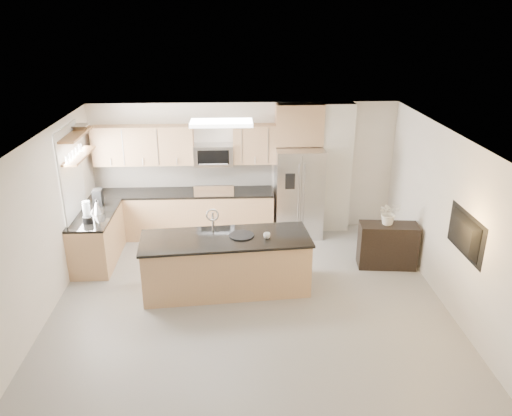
{
  "coord_description": "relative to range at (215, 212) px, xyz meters",
  "views": [
    {
      "loc": [
        -0.22,
        -6.35,
        4.25
      ],
      "look_at": [
        0.14,
        1.3,
        1.2
      ],
      "focal_mm": 35.0,
      "sensor_mm": 36.0,
      "label": 1
    }
  ],
  "objects": [
    {
      "name": "island",
      "position": [
        0.24,
        -2.16,
        -0.01
      ],
      "size": [
        2.74,
        1.18,
        1.35
      ],
      "rotation": [
        0.0,
        0.0,
        0.08
      ],
      "color": "tan",
      "rests_on": "floor"
    },
    {
      "name": "wall_left",
      "position": [
        -2.4,
        -2.92,
        0.83
      ],
      "size": [
        0.02,
        6.5,
        2.6
      ],
      "primitive_type": "cube",
      "color": "silver",
      "rests_on": "floor"
    },
    {
      "name": "platter",
      "position": [
        0.49,
        -2.12,
        0.46
      ],
      "size": [
        0.51,
        0.51,
        0.02
      ],
      "primitive_type": "cylinder",
      "rotation": [
        0.0,
        0.0,
        0.35
      ],
      "color": "black",
      "rests_on": "island"
    },
    {
      "name": "wall_right",
      "position": [
        3.6,
        -2.92,
        0.83
      ],
      "size": [
        0.02,
        6.5,
        2.6
      ],
      "primitive_type": "cube",
      "color": "silver",
      "rests_on": "floor"
    },
    {
      "name": "bowl",
      "position": [
        -2.25,
        -0.67,
        1.92
      ],
      "size": [
        0.44,
        0.44,
        0.1
      ],
      "primitive_type": "imported",
      "rotation": [
        0.0,
        0.0,
        -0.05
      ],
      "color": "#B7B7BA",
      "rests_on": "shelf_upper"
    },
    {
      "name": "floor",
      "position": [
        0.6,
        -2.92,
        -0.47
      ],
      "size": [
        6.5,
        6.5,
        0.0
      ],
      "primitive_type": "plane",
      "color": "gray",
      "rests_on": "ground"
    },
    {
      "name": "credenza",
      "position": [
        3.06,
        -1.5,
        -0.07
      ],
      "size": [
        1.03,
        0.51,
        0.8
      ],
      "primitive_type": "cube",
      "rotation": [
        0.0,
        0.0,
        -0.1
      ],
      "color": "black",
      "rests_on": "floor"
    },
    {
      "name": "microwave",
      "position": [
        0.0,
        0.12,
        1.16
      ],
      "size": [
        0.76,
        0.4,
        0.4
      ],
      "color": "#B7B7BA",
      "rests_on": "upper_cabinets"
    },
    {
      "name": "upper_cabinets",
      "position": [
        -0.7,
        0.16,
        1.35
      ],
      "size": [
        3.5,
        0.33,
        0.75
      ],
      "color": "tan",
      "rests_on": "wall_back"
    },
    {
      "name": "shelf_upper",
      "position": [
        -2.25,
        -0.97,
        1.85
      ],
      "size": [
        0.3,
        1.2,
        0.04
      ],
      "primitive_type": "cube",
      "color": "brown",
      "rests_on": "wall_left"
    },
    {
      "name": "cup",
      "position": [
        0.88,
        -2.21,
        0.49
      ],
      "size": [
        0.14,
        0.14,
        0.09
      ],
      "primitive_type": "imported",
      "rotation": [
        0.0,
        0.0,
        0.36
      ],
      "color": "white",
      "rests_on": "island"
    },
    {
      "name": "wall_front",
      "position": [
        0.6,
        -6.17,
        0.83
      ],
      "size": [
        6.0,
        0.02,
        2.6
      ],
      "primitive_type": "cube",
      "color": "silver",
      "rests_on": "floor"
    },
    {
      "name": "ceiling_fixture",
      "position": [
        0.2,
        -1.32,
        2.09
      ],
      "size": [
        1.0,
        0.5,
        0.06
      ],
      "primitive_type": "cube",
      "color": "white",
      "rests_on": "ceiling"
    },
    {
      "name": "ceiling",
      "position": [
        0.6,
        -2.92,
        2.13
      ],
      "size": [
        6.0,
        6.5,
        0.02
      ],
      "primitive_type": "cube",
      "color": "white",
      "rests_on": "wall_back"
    },
    {
      "name": "partition_column",
      "position": [
        2.42,
        0.18,
        0.83
      ],
      "size": [
        0.6,
        0.3,
        2.6
      ],
      "primitive_type": "cube",
      "color": "beige",
      "rests_on": "floor"
    },
    {
      "name": "flower_vase",
      "position": [
        3.04,
        -1.47,
        0.63
      ],
      "size": [
        0.62,
        0.55,
        0.61
      ],
      "primitive_type": "imported",
      "rotation": [
        0.0,
        0.0,
        0.14
      ],
      "color": "white",
      "rests_on": "credenza"
    },
    {
      "name": "window",
      "position": [
        -2.38,
        -1.07,
        1.18
      ],
      "size": [
        0.04,
        1.15,
        1.65
      ],
      "color": "white",
      "rests_on": "wall_left"
    },
    {
      "name": "refrigerator",
      "position": [
        1.66,
        -0.05,
        0.42
      ],
      "size": [
        0.92,
        0.78,
        1.78
      ],
      "color": "#B7B7BA",
      "rests_on": "floor"
    },
    {
      "name": "kettle",
      "position": [
        -2.03,
        -1.04,
        0.56
      ],
      "size": [
        0.2,
        0.2,
        0.26
      ],
      "color": "#B7B7BA",
      "rests_on": "left_counter"
    },
    {
      "name": "television",
      "position": [
        3.51,
        -3.12,
        0.88
      ],
      "size": [
        0.14,
        1.08,
        0.62
      ],
      "primitive_type": "imported",
      "rotation": [
        0.0,
        0.0,
        1.57
      ],
      "color": "black",
      "rests_on": "wall_right"
    },
    {
      "name": "coffee_maker",
      "position": [
        -2.09,
        -0.65,
        0.59
      ],
      "size": [
        0.17,
        0.2,
        0.3
      ],
      "color": "black",
      "rests_on": "left_counter"
    },
    {
      "name": "shelf_lower",
      "position": [
        -2.25,
        -0.97,
        1.48
      ],
      "size": [
        0.3,
        1.2,
        0.04
      ],
      "primitive_type": "cube",
      "color": "brown",
      "rests_on": "wall_left"
    },
    {
      "name": "blender",
      "position": [
        -2.07,
        -1.46,
        0.62
      ],
      "size": [
        0.17,
        0.17,
        0.39
      ],
      "color": "black",
      "rests_on": "left_counter"
    },
    {
      "name": "left_counter",
      "position": [
        -2.07,
        -1.07,
        -0.01
      ],
      "size": [
        0.66,
        1.5,
        0.92
      ],
      "color": "tan",
      "rests_on": "floor"
    },
    {
      "name": "back_counter",
      "position": [
        -0.63,
        0.01,
        -0.0
      ],
      "size": [
        3.55,
        0.66,
        1.44
      ],
      "color": "tan",
      "rests_on": "floor"
    },
    {
      "name": "wall_back",
      "position": [
        0.6,
        0.33,
        0.83
      ],
      "size": [
        6.0,
        0.02,
        2.6
      ],
      "primitive_type": "cube",
      "color": "silver",
      "rests_on": "floor"
    },
    {
      "name": "range",
      "position": [
        0.0,
        0.0,
        0.0
      ],
      "size": [
        0.76,
        0.64,
        1.14
      ],
      "color": "black",
      "rests_on": "floor"
    }
  ]
}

